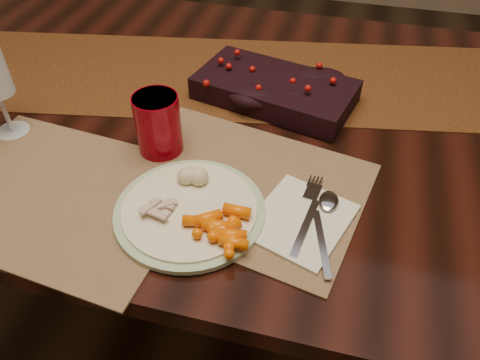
% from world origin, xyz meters
% --- Properties ---
extents(floor, '(5.00, 5.00, 0.00)m').
position_xyz_m(floor, '(0.00, 0.00, 0.00)').
color(floor, black).
rests_on(floor, ground).
extents(dining_table, '(1.80, 1.00, 0.75)m').
position_xyz_m(dining_table, '(0.00, 0.00, 0.38)').
color(dining_table, black).
rests_on(dining_table, floor).
extents(table_runner, '(1.79, 0.66, 0.00)m').
position_xyz_m(table_runner, '(0.03, 0.13, 0.75)').
color(table_runner, '#593309').
rests_on(table_runner, dining_table).
extents(centerpiece, '(0.36, 0.24, 0.07)m').
position_xyz_m(centerpiece, '(0.03, 0.04, 0.79)').
color(centerpiece, black).
rests_on(centerpiece, table_runner).
extents(placemat_main, '(0.48, 0.39, 0.00)m').
position_xyz_m(placemat_main, '(0.03, -0.23, 0.75)').
color(placemat_main, brown).
rests_on(placemat_main, dining_table).
extents(placemat_second, '(0.47, 0.37, 0.00)m').
position_xyz_m(placemat_second, '(-0.26, -0.33, 0.75)').
color(placemat_second, '#996950').
rests_on(placemat_second, dining_table).
extents(dinner_plate, '(0.32, 0.32, 0.01)m').
position_xyz_m(dinner_plate, '(-0.03, -0.32, 0.76)').
color(dinner_plate, '#F5EBC2').
rests_on(dinner_plate, placemat_main).
extents(baby_carrots, '(0.13, 0.12, 0.02)m').
position_xyz_m(baby_carrots, '(0.01, -0.35, 0.78)').
color(baby_carrots, '#FF6300').
rests_on(baby_carrots, dinner_plate).
extents(mashed_potatoes, '(0.08, 0.07, 0.04)m').
position_xyz_m(mashed_potatoes, '(-0.05, -0.26, 0.79)').
color(mashed_potatoes, '#C9BB84').
rests_on(mashed_potatoes, dinner_plate).
extents(turkey_shreds, '(0.09, 0.08, 0.02)m').
position_xyz_m(turkey_shreds, '(-0.09, -0.35, 0.78)').
color(turkey_shreds, tan).
rests_on(turkey_shreds, dinner_plate).
extents(napkin, '(0.18, 0.20, 0.01)m').
position_xyz_m(napkin, '(0.14, -0.29, 0.76)').
color(napkin, silver).
rests_on(napkin, placemat_main).
extents(fork, '(0.05, 0.16, 0.00)m').
position_xyz_m(fork, '(0.15, -0.29, 0.76)').
color(fork, white).
rests_on(fork, napkin).
extents(spoon, '(0.08, 0.17, 0.00)m').
position_xyz_m(spoon, '(0.18, -0.31, 0.76)').
color(spoon, '#B1AFD0').
rests_on(spoon, napkin).
extents(red_cup, '(0.09, 0.09, 0.11)m').
position_xyz_m(red_cup, '(-0.14, -0.18, 0.81)').
color(red_cup, '#84000D').
rests_on(red_cup, placemat_main).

